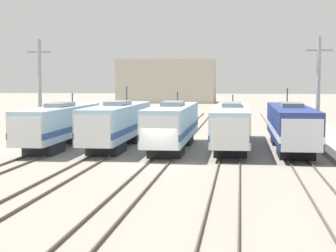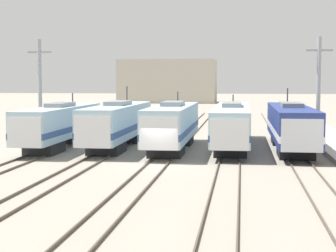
{
  "view_description": "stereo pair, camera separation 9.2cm",
  "coord_description": "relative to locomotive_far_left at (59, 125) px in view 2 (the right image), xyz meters",
  "views": [
    {
      "loc": [
        5.68,
        -37.81,
        5.89
      ],
      "look_at": [
        0.21,
        4.28,
        2.39
      ],
      "focal_mm": 60.0,
      "sensor_mm": 36.0,
      "label": 1
    },
    {
      "loc": [
        5.77,
        -37.8,
        5.89
      ],
      "look_at": [
        0.21,
        4.28,
        2.39
      ],
      "focal_mm": 60.0,
      "sensor_mm": 36.0,
      "label": 2
    }
  ],
  "objects": [
    {
      "name": "rail_pair_center",
      "position": [
        9.86,
        -8.62,
        -1.95
      ],
      "size": [
        1.51,
        120.0,
        0.15
      ],
      "color": "#4C4238",
      "rests_on": "ground_plane"
    },
    {
      "name": "rail_pair_center_left",
      "position": [
        4.93,
        -8.62,
        -1.95
      ],
      "size": [
        1.51,
        120.0,
        0.15
      ],
      "color": "#4C4238",
      "rests_on": "ground_plane"
    },
    {
      "name": "locomotive_center_left",
      "position": [
        4.93,
        0.97,
        0.06
      ],
      "size": [
        2.98,
        17.3,
        5.28
      ],
      "color": "#232326",
      "rests_on": "ground_plane"
    },
    {
      "name": "locomotive_center_right",
      "position": [
        14.79,
        2.26,
        0.01
      ],
      "size": [
        3.01,
        20.08,
        4.49
      ],
      "color": "#232326",
      "rests_on": "ground_plane"
    },
    {
      "name": "catenary_tower_right",
      "position": [
        21.89,
        1.17,
        2.86
      ],
      "size": [
        2.17,
        0.35,
        9.44
      ],
      "color": "gray",
      "rests_on": "ground_plane"
    },
    {
      "name": "ground_plane",
      "position": [
        9.86,
        -8.62,
        -2.03
      ],
      "size": [
        400.0,
        400.0,
        0.0
      ],
      "primitive_type": "plane",
      "color": "gray"
    },
    {
      "name": "locomotive_center",
      "position": [
        9.86,
        -0.07,
        0.07
      ],
      "size": [
        3.05,
        16.39,
        4.82
      ],
      "color": "#232326",
      "rests_on": "ground_plane"
    },
    {
      "name": "locomotive_far_right",
      "position": [
        19.72,
        0.99,
        0.04
      ],
      "size": [
        3.12,
        18.21,
        5.14
      ],
      "color": "black",
      "rests_on": "ground_plane"
    },
    {
      "name": "catenary_tower_left",
      "position": [
        -2.04,
        1.17,
        2.86
      ],
      "size": [
        2.17,
        0.35,
        9.44
      ],
      "color": "gray",
      "rests_on": "ground_plane"
    },
    {
      "name": "rail_pair_center_right",
      "position": [
        14.79,
        -8.62,
        -1.95
      ],
      "size": [
        1.51,
        120.0,
        0.15
      ],
      "color": "#4C4238",
      "rests_on": "ground_plane"
    },
    {
      "name": "rail_pair_far_left",
      "position": [
        -0.0,
        -8.62,
        -1.95
      ],
      "size": [
        1.5,
        120.0,
        0.15
      ],
      "color": "#4C4238",
      "rests_on": "ground_plane"
    },
    {
      "name": "rail_pair_far_right",
      "position": [
        19.72,
        -8.62,
        -1.95
      ],
      "size": [
        1.5,
        120.0,
        0.15
      ],
      "color": "#4C4238",
      "rests_on": "ground_plane"
    },
    {
      "name": "depot_building",
      "position": [
        -3.47,
        98.78,
        3.49
      ],
      "size": [
        24.73,
        13.86,
        11.03
      ],
      "color": "#B2AD9E",
      "rests_on": "ground_plane"
    },
    {
      "name": "locomotive_far_left",
      "position": [
        0.0,
        0.0,
        0.0
      ],
      "size": [
        2.83,
        16.48,
        4.66
      ],
      "color": "#232326",
      "rests_on": "ground_plane"
    }
  ]
}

